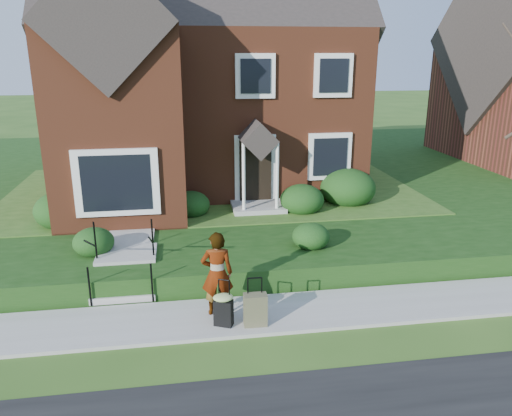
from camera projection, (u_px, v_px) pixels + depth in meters
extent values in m
plane|color=#2D5119|center=(242.00, 318.00, 10.38)|extent=(120.00, 120.00, 0.00)
cube|color=#9E9B93|center=(242.00, 316.00, 10.37)|extent=(60.00, 1.60, 0.08)
cube|color=#15360E|center=(303.00, 175.00, 21.15)|extent=(44.00, 20.00, 0.60)
cube|color=#9E9B93|center=(135.00, 219.00, 14.54)|extent=(1.20, 6.00, 0.06)
cube|color=brown|center=(208.00, 107.00, 18.82)|extent=(10.00, 8.00, 5.40)
cube|color=brown|center=(118.00, 127.00, 13.88)|extent=(3.60, 2.40, 5.40)
cube|color=white|center=(117.00, 182.00, 13.19)|extent=(2.20, 0.30, 1.80)
cube|color=black|center=(255.00, 173.00, 15.66)|extent=(1.00, 0.12, 2.10)
cube|color=black|center=(330.00, 156.00, 15.89)|extent=(1.40, 0.10, 1.50)
cube|color=#9E9B93|center=(123.00, 297.00, 10.91)|extent=(1.40, 0.30, 0.15)
cube|color=#9E9B93|center=(124.00, 285.00, 11.14)|extent=(1.40, 0.30, 0.15)
cube|color=#9E9B93|center=(125.00, 273.00, 11.38)|extent=(1.40, 0.30, 0.15)
cube|color=#9E9B93|center=(125.00, 262.00, 11.62)|extent=(1.40, 0.30, 0.15)
cube|color=#9E9B93|center=(127.00, 253.00, 12.14)|extent=(1.40, 0.80, 0.15)
cylinder|color=black|center=(89.00, 287.00, 10.56)|extent=(0.04, 0.04, 0.90)
cylinder|color=black|center=(95.00, 240.00, 11.51)|extent=(0.04, 0.04, 0.90)
cylinder|color=black|center=(152.00, 283.00, 10.75)|extent=(0.04, 0.04, 0.90)
cylinder|color=black|center=(152.00, 237.00, 11.70)|extent=(0.04, 0.04, 0.90)
ellipsoid|color=black|center=(62.00, 206.00, 14.00)|extent=(1.55, 1.55, 1.09)
ellipsoid|color=black|center=(191.00, 202.00, 14.92)|extent=(1.14, 1.14, 0.80)
ellipsoid|color=black|center=(302.00, 197.00, 15.20)|extent=(1.34, 1.34, 0.94)
ellipsoid|color=black|center=(348.00, 184.00, 16.06)|extent=(1.78, 1.78, 1.24)
ellipsoid|color=black|center=(93.00, 239.00, 12.08)|extent=(0.99, 0.99, 0.69)
ellipsoid|color=black|center=(311.00, 234.00, 12.49)|extent=(0.95, 0.95, 0.67)
imported|color=#999999|center=(217.00, 274.00, 10.14)|extent=(0.67, 0.46, 1.79)
cube|color=black|center=(224.00, 313.00, 9.87)|extent=(0.42, 0.33, 0.55)
cylinder|color=black|center=(223.00, 281.00, 9.66)|extent=(0.21, 0.12, 0.03)
cylinder|color=black|center=(217.00, 291.00, 9.71)|extent=(0.02, 0.02, 0.41)
cylinder|color=black|center=(229.00, 290.00, 9.74)|extent=(0.02, 0.02, 0.41)
cylinder|color=black|center=(217.00, 324.00, 9.92)|extent=(0.06, 0.07, 0.06)
cylinder|color=black|center=(230.00, 323.00, 9.96)|extent=(0.06, 0.07, 0.06)
ellipsoid|color=#A0BB6B|center=(223.00, 297.00, 9.76)|extent=(0.50, 0.46, 0.13)
cube|color=brown|center=(255.00, 310.00, 9.86)|extent=(0.47, 0.27, 0.66)
cylinder|color=black|center=(255.00, 280.00, 9.66)|extent=(0.28, 0.03, 0.03)
cylinder|color=black|center=(248.00, 288.00, 9.69)|extent=(0.02, 0.02, 0.32)
cylinder|color=black|center=(262.00, 287.00, 9.73)|extent=(0.02, 0.02, 0.32)
cylinder|color=black|center=(247.00, 324.00, 9.93)|extent=(0.04, 0.06, 0.06)
cylinder|color=black|center=(263.00, 323.00, 9.97)|extent=(0.04, 0.06, 0.06)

